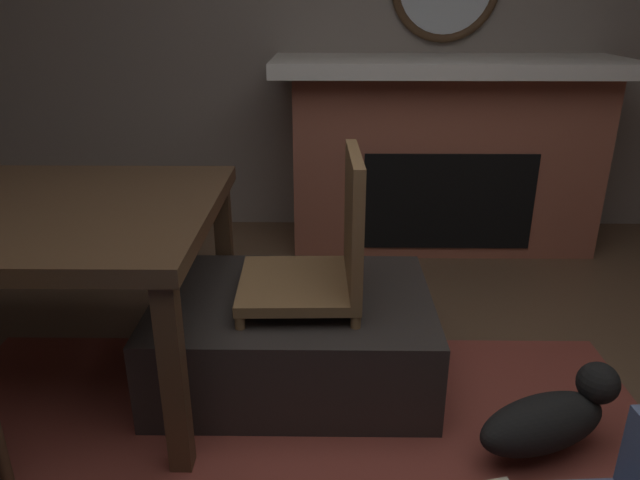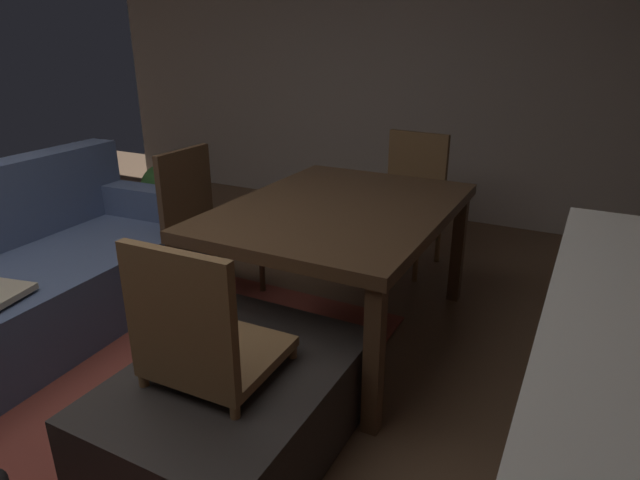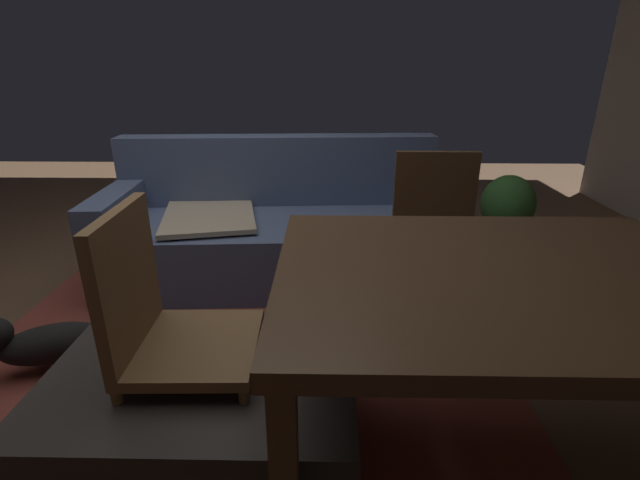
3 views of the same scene
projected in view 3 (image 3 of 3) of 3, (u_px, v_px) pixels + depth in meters
floor at (180, 328)px, 2.49m from camera, size 8.88×8.88×0.00m
area_rug at (245, 336)px, 2.40m from camera, size 2.60×2.00×0.01m
couch at (278, 229)px, 3.05m from camera, size 2.24×1.04×0.89m
ottoman_coffee_table at (206, 411)px, 1.64m from camera, size 1.06×0.77×0.36m
tv_remote at (186, 373)px, 1.54m from camera, size 0.07×0.17×0.02m
dining_table at (502, 290)px, 1.49m from camera, size 1.48×1.08×0.74m
dining_chair_north at (436, 231)px, 2.41m from camera, size 0.44×0.44×0.93m
dining_chair_west at (165, 324)px, 1.56m from camera, size 0.45×0.45×0.93m
potted_plant at (507, 208)px, 3.42m from camera, size 0.39×0.39×0.59m
small_dog at (46, 342)px, 2.09m from camera, size 0.52×0.35×0.26m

